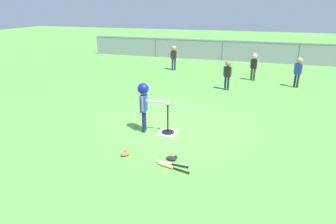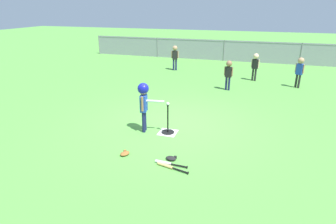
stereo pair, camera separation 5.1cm
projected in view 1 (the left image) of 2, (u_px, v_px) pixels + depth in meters
ground_plane at (174, 124)px, 7.60m from camera, size 60.00×60.00×0.00m
home_plate at (168, 132)px, 7.08m from camera, size 0.44×0.44×0.01m
batting_tee at (168, 128)px, 7.04m from camera, size 0.32×0.32×0.73m
baseball_on_tee at (168, 104)px, 6.81m from camera, size 0.07×0.07×0.07m
batter_child at (144, 98)px, 6.84m from camera, size 0.64×0.35×1.25m
fielder_near_left at (254, 63)px, 11.70m from camera, size 0.33×0.22×1.14m
fielder_deep_center at (174, 55)px, 13.58m from camera, size 0.34×0.23×1.18m
fielder_deep_left at (298, 68)px, 10.69m from camera, size 0.30×0.24×1.16m
fielder_near_right at (228, 71)px, 10.38m from camera, size 0.32×0.22×1.11m
spare_bat_silver at (167, 163)px, 5.66m from camera, size 0.68×0.08×0.06m
spare_bat_wood at (169, 166)px, 5.54m from camera, size 0.68×0.21×0.06m
glove_by_plate at (172, 158)px, 5.83m from camera, size 0.24×0.19×0.07m
glove_near_bats at (125, 154)px, 6.01m from camera, size 0.23×0.26×0.07m
outfield_fence at (223, 50)px, 16.01m from camera, size 16.06×0.06×1.15m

